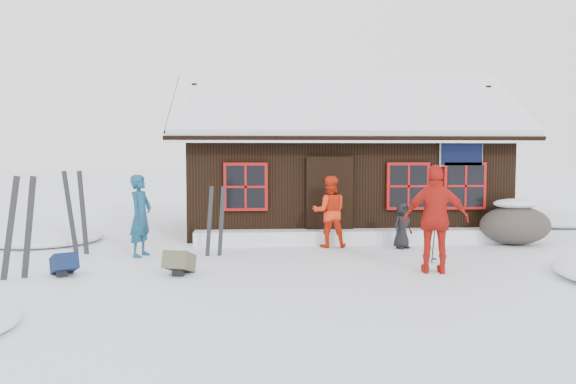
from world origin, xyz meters
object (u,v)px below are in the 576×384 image
object	(u,v)px
skier_crouched	(402,226)
ski_poles	(431,232)
ski_pair_left	(19,229)
skier_orange_left	(329,212)
skier_teal	(141,216)
boulder	(515,224)
backpack_olive	(179,266)
backpack_blue	(64,267)
skier_orange_right	(436,219)

from	to	relation	value
skier_crouched	ski_poles	xyz separation A→B (m)	(0.11, -1.70, 0.09)
ski_poles	ski_pair_left	bearing A→B (deg)	-173.22
skier_orange_left	skier_crouched	bearing A→B (deg)	171.16
ski_pair_left	skier_teal	bearing A→B (deg)	46.08
skier_teal	boulder	size ratio (longest dim) A/B	1.03
ski_pair_left	backpack_olive	size ratio (longest dim) A/B	3.19
skier_orange_left	boulder	size ratio (longest dim) A/B	0.99
skier_teal	backpack_blue	distance (m)	2.14
skier_orange_right	backpack_olive	distance (m)	4.64
skier_orange_right	skier_crouched	xyz separation A→B (m)	(0.10, 2.58, -0.45)
backpack_olive	skier_crouched	bearing A→B (deg)	40.96
backpack_olive	skier_orange_left	bearing A→B (deg)	55.19
skier_teal	skier_orange_right	distance (m)	5.92
ski_pair_left	backpack_olive	xyz separation A→B (m)	(2.66, 0.17, -0.71)
skier_teal	skier_orange_left	size ratio (longest dim) A/B	1.04
backpack_olive	ski_poles	bearing A→B (deg)	22.12
backpack_blue	ski_poles	bearing A→B (deg)	-23.77
skier_orange_left	ski_poles	size ratio (longest dim) A/B	1.26
ski_poles	backpack_olive	size ratio (longest dim) A/B	2.27
boulder	skier_crouched	bearing A→B (deg)	-172.27
ski_pair_left	skier_orange_right	bearing A→B (deg)	-4.24
skier_orange_left	skier_orange_right	bearing A→B (deg)	119.39
boulder	ski_pair_left	size ratio (longest dim) A/B	0.91
skier_teal	backpack_olive	world-z (taller)	skier_teal
ski_pair_left	boulder	bearing A→B (deg)	12.04
backpack_blue	boulder	bearing A→B (deg)	-13.20
skier_orange_left	ski_poles	distance (m)	2.64
ski_pair_left	backpack_blue	distance (m)	1.00
ski_pair_left	backpack_blue	xyz separation A→B (m)	(0.65, 0.23, -0.72)
backpack_blue	backpack_olive	distance (m)	2.01
skier_orange_left	skier_crouched	size ratio (longest dim) A/B	1.58
skier_crouched	boulder	bearing A→B (deg)	-25.54
skier_orange_left	ski_pair_left	xyz separation A→B (m)	(-5.71, -2.88, 0.05)
boulder	backpack_olive	world-z (taller)	boulder
skier_orange_left	boulder	world-z (taller)	skier_orange_left
skier_orange_left	backpack_blue	world-z (taller)	skier_orange_left
ski_pair_left	ski_poles	xyz separation A→B (m)	(7.43, 0.88, -0.25)
boulder	ski_pair_left	distance (m)	10.55
backpack_olive	boulder	bearing A→B (deg)	34.11
skier_teal	ski_pair_left	size ratio (longest dim) A/B	0.94
skier_crouched	ski_pair_left	world-z (taller)	ski_pair_left
skier_teal	backpack_olive	bearing A→B (deg)	-132.35
boulder	ski_poles	bearing A→B (deg)	-142.33
skier_crouched	ski_poles	bearing A→B (deg)	-119.64
skier_crouched	backpack_olive	size ratio (longest dim) A/B	1.81
skier_teal	ski_poles	bearing A→B (deg)	-82.38
skier_orange_right	ski_pair_left	distance (m)	7.23
skier_orange_left	skier_crouched	world-z (taller)	skier_orange_left
skier_crouched	backpack_blue	size ratio (longest dim) A/B	1.95
backpack_blue	skier_orange_right	bearing A→B (deg)	-31.25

